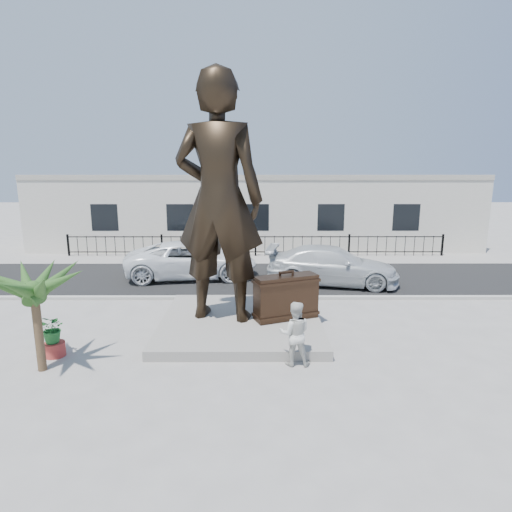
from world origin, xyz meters
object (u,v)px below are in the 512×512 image
at_px(suitcase, 286,297).
at_px(tourist, 295,333).
at_px(car_white, 192,260).
at_px(statue, 219,199).

relative_size(suitcase, tourist, 1.18).
relative_size(suitcase, car_white, 0.34).
bearing_deg(suitcase, tourist, -110.67).
bearing_deg(suitcase, statue, 154.89).
height_order(statue, tourist, statue).
bearing_deg(car_white, tourist, -162.47).
xyz_separation_m(statue, suitcase, (2.16, -0.14, -3.17)).
relative_size(tourist, car_white, 0.29).
relative_size(statue, tourist, 4.44).
distance_m(suitcase, tourist, 2.73).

